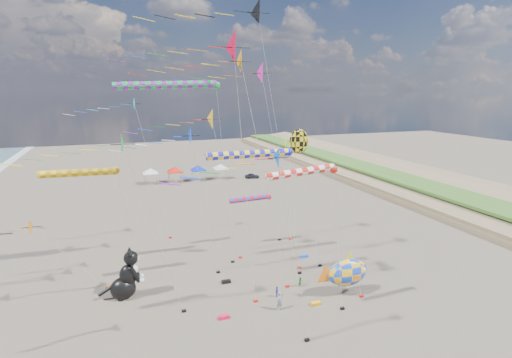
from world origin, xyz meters
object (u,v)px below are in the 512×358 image
object	(u,v)px
fish_inflatable	(347,272)
parked_car	(252,176)
child_blue	(277,292)
child_green	(301,282)
cat_inflatable	(125,273)
person_adult	(280,301)

from	to	relation	value
fish_inflatable	parked_car	world-z (taller)	fish_inflatable
child_blue	child_green	bearing A→B (deg)	-35.75
cat_inflatable	child_green	bearing A→B (deg)	-11.43
child_blue	cat_inflatable	bearing A→B (deg)	104.90
parked_car	fish_inflatable	bearing A→B (deg)	179.50
person_adult	child_blue	size ratio (longest dim) A/B	1.64
child_blue	person_adult	bearing A→B (deg)	-161.97
cat_inflatable	child_green	world-z (taller)	cat_inflatable
cat_inflatable	fish_inflatable	size ratio (longest dim) A/B	0.89
fish_inflatable	parked_car	distance (m)	52.29
cat_inflatable	person_adult	distance (m)	14.63
person_adult	parked_car	distance (m)	54.32
cat_inflatable	person_adult	world-z (taller)	cat_inflatable
cat_inflatable	person_adult	bearing A→B (deg)	-27.36
fish_inflatable	parked_car	bearing A→B (deg)	80.96
cat_inflatable	person_adult	size ratio (longest dim) A/B	2.79
cat_inflatable	child_green	distance (m)	16.91
child_blue	parked_car	bearing A→B (deg)	18.22
cat_inflatable	child_blue	xyz separation A→B (m)	(13.41, -4.81, -1.89)
child_green	cat_inflatable	bearing A→B (deg)	157.35
parked_car	child_blue	bearing A→B (deg)	172.13
fish_inflatable	child_green	size ratio (longest dim) A/B	5.17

